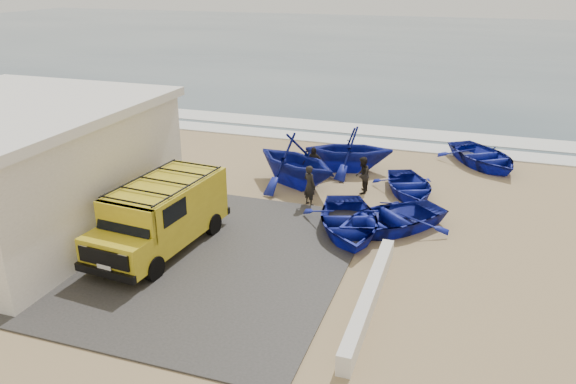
% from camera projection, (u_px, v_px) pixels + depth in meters
% --- Properties ---
extents(ground, '(160.00, 160.00, 0.00)m').
position_uv_depth(ground, '(241.00, 233.00, 19.09)').
color(ground, tan).
extents(slab, '(12.00, 10.00, 0.05)m').
position_uv_depth(slab, '(158.00, 250.00, 17.91)').
color(slab, '#3D3A38').
rests_on(slab, ground).
extents(ocean, '(180.00, 88.00, 0.01)m').
position_uv_depth(ocean, '(422.00, 44.00, 68.40)').
color(ocean, '#385166').
rests_on(ocean, ground).
extents(surf_line, '(180.00, 1.60, 0.06)m').
position_uv_depth(surf_line, '(330.00, 139.00, 29.64)').
color(surf_line, white).
rests_on(surf_line, ground).
extents(surf_wash, '(180.00, 2.20, 0.04)m').
position_uv_depth(surf_wash, '(341.00, 127.00, 31.85)').
color(surf_wash, white).
rests_on(surf_wash, ground).
extents(building, '(8.40, 9.40, 4.30)m').
position_uv_depth(building, '(9.00, 168.00, 18.77)').
color(building, white).
rests_on(building, ground).
extents(parapet, '(0.35, 6.00, 0.55)m').
position_uv_depth(parapet, '(369.00, 297.00, 14.85)').
color(parapet, silver).
rests_on(parapet, ground).
extents(van, '(2.49, 5.37, 2.23)m').
position_uv_depth(van, '(162.00, 213.00, 17.67)').
color(van, gold).
rests_on(van, ground).
extents(boat_near_left, '(4.19, 4.93, 0.87)m').
position_uv_depth(boat_near_left, '(348.00, 221.00, 18.97)').
color(boat_near_left, '#14209E').
rests_on(boat_near_left, ground).
extents(boat_near_right, '(5.00, 5.01, 0.86)m').
position_uv_depth(boat_near_right, '(390.00, 218.00, 19.21)').
color(boat_near_right, '#14209E').
rests_on(boat_near_right, ground).
extents(boat_mid_left, '(5.34, 5.11, 2.18)m').
position_uv_depth(boat_mid_left, '(295.00, 160.00, 22.97)').
color(boat_mid_left, '#14209E').
rests_on(boat_mid_left, ground).
extents(boat_mid_right, '(3.61, 4.17, 0.72)m').
position_uv_depth(boat_mid_right, '(409.00, 186.00, 22.25)').
color(boat_mid_right, '#14209E').
rests_on(boat_mid_right, ground).
extents(boat_far_left, '(4.49, 4.10, 2.02)m').
position_uv_depth(boat_far_left, '(349.00, 149.00, 24.69)').
color(boat_far_left, '#14209E').
rests_on(boat_far_left, ground).
extents(boat_far_right, '(4.95, 5.27, 0.89)m').
position_uv_depth(boat_far_right, '(483.00, 156.00, 25.52)').
color(boat_far_right, '#14209E').
rests_on(boat_far_right, ground).
extents(fisherman_front, '(0.69, 0.63, 1.57)m').
position_uv_depth(fisherman_front, '(310.00, 185.00, 21.12)').
color(fisherman_front, black).
rests_on(fisherman_front, ground).
extents(fisherman_middle, '(0.57, 0.73, 1.50)m').
position_uv_depth(fisherman_middle, '(362.00, 175.00, 22.28)').
color(fisherman_middle, black).
rests_on(fisherman_middle, ground).
extents(fisherman_back, '(0.94, 0.51, 1.52)m').
position_uv_depth(fisherman_back, '(313.00, 164.00, 23.49)').
color(fisherman_back, black).
rests_on(fisherman_back, ground).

